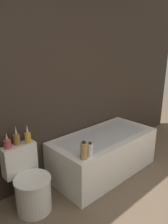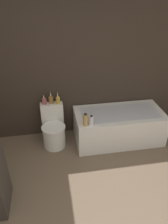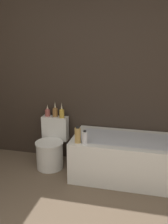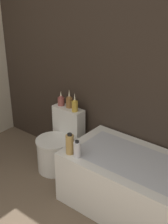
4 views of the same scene
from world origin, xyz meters
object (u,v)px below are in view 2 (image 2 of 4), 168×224
(toilet, at_px, (54,130))
(vase_silver, at_px, (51,99))
(vase_bronze, at_px, (58,100))
(vase_gold, at_px, (44,101))
(shampoo_bottle_tall, at_px, (85,120))
(bathtub, at_px, (118,126))
(shampoo_bottle_short, at_px, (91,121))

(toilet, xyz_separation_m, vase_silver, (0.00, 0.22, 0.50))
(vase_bronze, bearing_deg, toilet, -123.16)
(vase_silver, relative_size, vase_bronze, 0.99)
(vase_gold, height_order, shampoo_bottle_tall, vase_gold)
(bathtub, xyz_separation_m, shampoo_bottle_tall, (-0.66, -0.28, 0.38))
(vase_silver, xyz_separation_m, shampoo_bottle_short, (0.60, -0.58, -0.14))
(vase_gold, bearing_deg, shampoo_bottle_short, -38.13)
(vase_silver, distance_m, shampoo_bottle_short, 0.84)
(vase_silver, bearing_deg, toilet, -90.00)
(bathtub, bearing_deg, shampoo_bottle_short, -152.99)
(toilet, xyz_separation_m, vase_bronze, (0.12, 0.18, 0.50))
(shampoo_bottle_short, bearing_deg, toilet, 149.30)
(bathtub, height_order, toilet, toilet)
(vase_silver, bearing_deg, shampoo_bottle_tall, -48.55)
(vase_silver, height_order, vase_bronze, vase_bronze)
(vase_gold, distance_m, shampoo_bottle_short, 0.92)
(toilet, distance_m, vase_bronze, 0.54)
(bathtub, xyz_separation_m, vase_silver, (-1.16, 0.29, 0.50))
(vase_bronze, bearing_deg, vase_silver, 160.84)
(vase_silver, relative_size, shampoo_bottle_tall, 1.04)
(vase_gold, height_order, vase_bronze, vase_bronze)
(bathtub, height_order, shampoo_bottle_tall, shampoo_bottle_tall)
(bathtub, bearing_deg, shampoo_bottle_tall, -156.76)
(toilet, xyz_separation_m, shampoo_bottle_tall, (0.51, -0.35, 0.38))
(vase_gold, distance_m, vase_bronze, 0.24)
(shampoo_bottle_tall, distance_m, shampoo_bottle_short, 0.10)
(vase_bronze, relative_size, shampoo_bottle_tall, 1.04)
(toilet, bearing_deg, shampoo_bottle_tall, -34.81)
(vase_bronze, xyz_separation_m, shampoo_bottle_tall, (0.39, -0.53, -0.12))
(vase_gold, relative_size, vase_bronze, 0.81)
(bathtub, relative_size, shampoo_bottle_tall, 7.18)
(vase_silver, bearing_deg, bathtub, -14.00)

